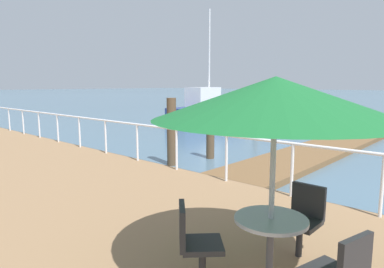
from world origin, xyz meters
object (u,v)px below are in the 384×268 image
cafe_table_round (271,224)px  cafe_chair_1 (193,238)px  moored_boat_1 (281,107)px  cafe_chair_0 (304,215)px  moored_boat_3 (208,111)px  patio_umbrella (275,98)px

cafe_table_round → cafe_chair_1: 0.86m
moored_boat_1 → cafe_chair_1: moored_boat_1 is taller
moored_boat_1 → cafe_table_round: moored_boat_1 is taller
cafe_chair_0 → cafe_chair_1: size_ratio=1.00×
cafe_table_round → cafe_chair_0: 0.86m
cafe_chair_0 → cafe_table_round: bearing=179.6°
moored_boat_3 → patio_umbrella: (-13.45, -11.91, 1.57)m
moored_boat_3 → cafe_chair_1: size_ratio=7.90×
moored_boat_1 → cafe_chair_0: (-20.85, -11.09, 0.13)m
moored_boat_1 → patio_umbrella: size_ratio=1.59×
moored_boat_1 → patio_umbrella: bearing=-152.9°
cafe_table_round → cafe_chair_0: (0.85, -0.01, -0.14)m
patio_umbrella → moored_boat_1: bearing=27.1°
cafe_chair_1 → cafe_table_round: bearing=-44.9°
moored_boat_1 → moored_boat_3: bearing=174.3°
moored_boat_1 → moored_boat_3: (-8.25, 0.82, 0.07)m
cafe_table_round → moored_boat_1: bearing=27.1°
cafe_chair_1 → moored_boat_3: bearing=38.8°
cafe_chair_0 → moored_boat_1: bearing=28.0°
patio_umbrella → cafe_chair_1: patio_umbrella is taller
patio_umbrella → cafe_chair_0: patio_umbrella is taller
patio_umbrella → moored_boat_3: bearing=41.5°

